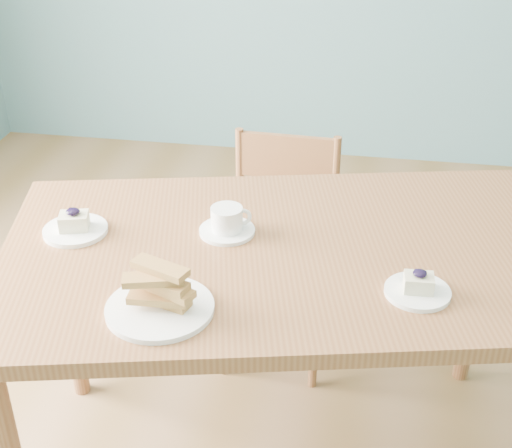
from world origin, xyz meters
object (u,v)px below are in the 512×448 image
object	(u,v)px
dining_table	(288,273)
coffee_cup	(227,222)
cheesecake_plate_near	(418,288)
cheesecake_plate_far	(75,226)
biscotti_plate	(159,297)
dining_chair	(279,252)

from	to	relation	value
dining_table	coffee_cup	xyz separation A→B (m)	(-0.17, 0.05, 0.11)
dining_table	coffee_cup	distance (m)	0.21
cheesecake_plate_near	coffee_cup	bearing A→B (deg)	157.77
cheesecake_plate_far	coffee_cup	world-z (taller)	coffee_cup
dining_table	coffee_cup	bearing A→B (deg)	151.21
cheesecake_plate_far	cheesecake_plate_near	bearing A→B (deg)	-8.52
cheesecake_plate_near	coffee_cup	size ratio (longest dim) A/B	1.03
cheesecake_plate_far	dining_table	bearing A→B (deg)	1.87
biscotti_plate	dining_table	bearing A→B (deg)	51.54
dining_chair	cheesecake_plate_far	size ratio (longest dim) A/B	4.81
dining_table	coffee_cup	world-z (taller)	coffee_cup
dining_chair	coffee_cup	bearing A→B (deg)	-95.57
dining_chair	coffee_cup	size ratio (longest dim) A/B	5.52
dining_chair	dining_table	bearing A→B (deg)	-77.63
cheesecake_plate_far	coffee_cup	bearing A→B (deg)	9.53
biscotti_plate	coffee_cup	bearing A→B (deg)	77.46
dining_table	cheesecake_plate_far	size ratio (longest dim) A/B	9.52
cheesecake_plate_near	biscotti_plate	bearing A→B (deg)	-164.14
dining_table	cheesecake_plate_near	bearing A→B (deg)	-38.05
dining_chair	coffee_cup	xyz separation A→B (m)	(-0.08, -0.52, 0.41)
dining_table	cheesecake_plate_near	size ratio (longest dim) A/B	10.57
dining_chair	biscotti_plate	xyz separation A→B (m)	(-0.16, -0.90, 0.42)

